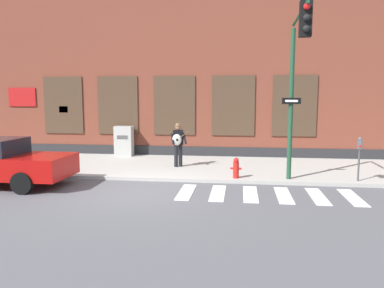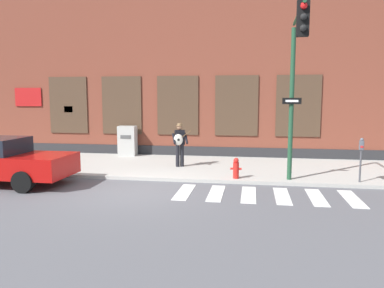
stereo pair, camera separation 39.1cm
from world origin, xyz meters
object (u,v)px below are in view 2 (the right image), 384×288
(busker, at_px, (180,142))
(fire_hydrant, at_px, (236,168))
(red_car, at_px, (0,161))
(utility_box, at_px, (128,141))
(parking_meter, at_px, (361,153))
(traffic_light, at_px, (296,69))

(busker, height_order, fire_hydrant, busker)
(red_car, height_order, utility_box, red_car)
(red_car, xyz_separation_m, utility_box, (2.34, 5.82, 0.04))
(red_car, distance_m, parking_meter, 11.67)
(utility_box, bearing_deg, red_car, -111.93)
(busker, bearing_deg, fire_hydrant, -38.31)
(utility_box, xyz_separation_m, fire_hydrant, (5.24, -4.23, -0.35))
(red_car, bearing_deg, utility_box, 68.07)
(red_car, height_order, fire_hydrant, red_car)
(traffic_light, relative_size, utility_box, 3.68)
(utility_box, relative_size, fire_hydrant, 1.98)
(utility_box, bearing_deg, busker, -39.32)
(busker, relative_size, fire_hydrant, 2.44)
(red_car, relative_size, parking_meter, 3.21)
(traffic_light, distance_m, utility_box, 9.19)
(busker, distance_m, utility_box, 3.83)
(red_car, relative_size, fire_hydrant, 6.59)
(red_car, distance_m, busker, 6.31)
(utility_box, bearing_deg, parking_meter, -24.28)
(parking_meter, height_order, utility_box, parking_meter)
(red_car, bearing_deg, fire_hydrant, 11.88)
(red_car, distance_m, utility_box, 6.28)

